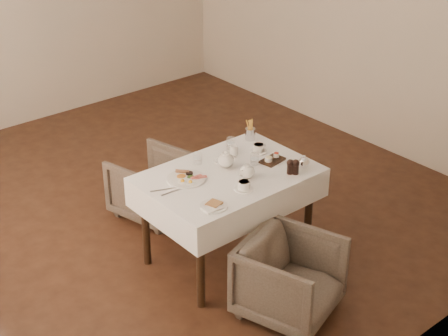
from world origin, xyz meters
TOP-DOWN VIEW (x-y plane):
  - table at (-0.25, -0.96)m, footprint 1.28×0.88m
  - armchair_near at (-0.36, -1.74)m, footprint 0.79×0.80m
  - armchair_far at (-0.32, -0.04)m, footprint 0.73×0.74m
  - breakfast_plate at (-0.55, -0.83)m, footprint 0.29×0.29m
  - side_plate at (-0.64, -1.27)m, footprint 0.20×0.19m
  - teapot_centre at (-0.20, -0.87)m, footprint 0.21×0.19m
  - teapot_front at (-0.19, -1.10)m, footprint 0.15×0.12m
  - creamer at (-0.01, -0.75)m, footprint 0.08×0.08m
  - teacup_near at (-0.32, -1.21)m, footprint 0.14×0.14m
  - teacup_far at (0.17, -0.84)m, footprint 0.13×0.13m
  - glass_left at (-0.32, -0.68)m, footprint 0.06×0.06m
  - glass_mid at (-0.00, -0.97)m, footprint 0.08×0.08m
  - glass_right at (0.04, -0.65)m, footprint 0.07×0.07m
  - condiment_board at (0.13, -1.03)m, footprint 0.20×0.15m
  - pepper_mill_left at (0.10, -1.25)m, footprint 0.07×0.07m
  - pepper_mill_right at (0.13, -1.28)m, footprint 0.06×0.06m
  - silver_pot at (0.24, -1.26)m, footprint 0.12×0.10m
  - fries_cup at (0.26, -0.63)m, footprint 0.08×0.08m
  - cutlery_fork at (-0.76, -0.85)m, footprint 0.19×0.09m
  - cutlery_knife at (-0.73, -0.92)m, footprint 0.20×0.03m

SIDE VIEW (x-z plane):
  - armchair_far at x=-0.32m, z-range 0.00..0.56m
  - armchair_near at x=-0.36m, z-range 0.00..0.58m
  - table at x=-0.25m, z-range 0.26..1.02m
  - cutlery_fork at x=-0.76m, z-range 0.76..0.76m
  - cutlery_knife at x=-0.73m, z-range 0.76..0.76m
  - side_plate at x=-0.64m, z-range 0.75..0.78m
  - breakfast_plate at x=-0.55m, z-range 0.75..0.78m
  - condiment_board at x=0.13m, z-range 0.75..0.79m
  - teacup_far at x=0.17m, z-range 0.75..0.82m
  - teacup_near at x=-0.32m, z-range 0.75..0.82m
  - creamer at x=-0.01m, z-range 0.76..0.83m
  - glass_left at x=-0.32m, z-range 0.76..0.84m
  - glass_mid at x=0.00m, z-range 0.76..0.85m
  - glass_right at x=0.04m, z-range 0.76..0.85m
  - silver_pot at x=0.24m, z-range 0.76..0.87m
  - pepper_mill_left at x=0.10m, z-range 0.75..0.87m
  - pepper_mill_right at x=0.13m, z-range 0.76..0.87m
  - teapot_front at x=-0.19m, z-range 0.76..0.87m
  - teapot_centre at x=-0.20m, z-range 0.76..0.89m
  - fries_cup at x=0.26m, z-range 0.74..0.92m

